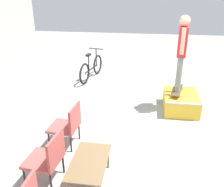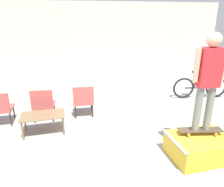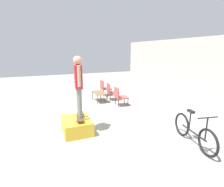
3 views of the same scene
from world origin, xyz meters
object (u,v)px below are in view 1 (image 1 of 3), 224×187
(skateboard_on_ramp, at_px, (177,90))
(bicycle, at_px, (91,68))
(patio_chair_right, at_px, (68,124))
(person_skater, at_px, (182,48))
(patio_chair_center, at_px, (48,157))
(skate_ramp_box, at_px, (181,102))
(coffee_table, at_px, (89,164))

(skateboard_on_ramp, bearing_deg, bicycle, 66.03)
(bicycle, bearing_deg, patio_chair_right, -162.71)
(person_skater, bearing_deg, patio_chair_center, 149.15)
(skate_ramp_box, bearing_deg, bicycle, 54.82)
(coffee_table, xyz_separation_m, patio_chair_right, (0.99, 0.64, 0.07))
(skateboard_on_ramp, xyz_separation_m, bicycle, (1.85, 2.58, -0.14))
(bicycle, bearing_deg, patio_chair_center, -163.97)
(patio_chair_center, distance_m, patio_chair_right, 1.00)
(person_skater, relative_size, bicycle, 1.03)
(patio_chair_right, bearing_deg, patio_chair_center, 4.60)
(skate_ramp_box, distance_m, bicycle, 3.30)
(skateboard_on_ramp, bearing_deg, patio_chair_right, 142.71)
(patio_chair_right, xyz_separation_m, bicycle, (3.76, 0.40, -0.10))
(person_skater, bearing_deg, patio_chair_right, 137.23)
(skate_ramp_box, distance_m, person_skater, 1.35)
(skate_ramp_box, relative_size, person_skater, 0.63)
(skateboard_on_ramp, distance_m, coffee_table, 3.28)
(skate_ramp_box, relative_size, skateboard_on_ramp, 1.31)
(coffee_table, height_order, patio_chair_right, patio_chair_right)
(patio_chair_center, height_order, patio_chair_right, same)
(skate_ramp_box, bearing_deg, skateboard_on_ramp, 64.72)
(coffee_table, relative_size, patio_chair_center, 1.12)
(person_skater, bearing_deg, bicycle, 60.55)
(person_skater, height_order, coffee_table, person_skater)
(coffee_table, distance_m, bicycle, 4.86)
(patio_chair_right, distance_m, bicycle, 3.78)
(person_skater, relative_size, patio_chair_right, 2.09)
(patio_chair_center, bearing_deg, coffee_table, 96.43)
(person_skater, bearing_deg, skate_ramp_box, -109.17)
(skateboard_on_ramp, distance_m, bicycle, 3.18)
(skate_ramp_box, distance_m, skateboard_on_ramp, 0.31)
(skate_ramp_box, bearing_deg, patio_chair_center, 141.16)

